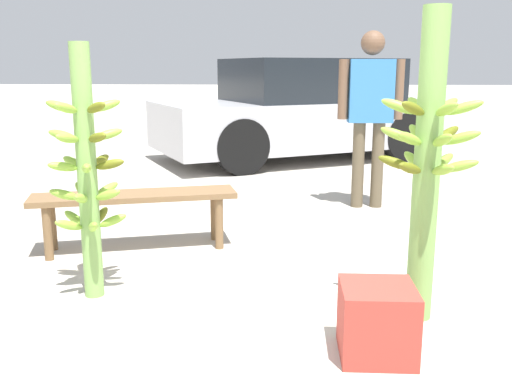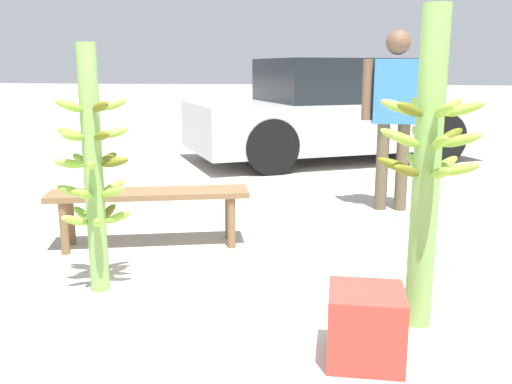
{
  "view_description": "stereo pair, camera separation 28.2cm",
  "coord_description": "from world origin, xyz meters",
  "px_view_note": "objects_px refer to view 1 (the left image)",
  "views": [
    {
      "loc": [
        0.16,
        -2.5,
        1.3
      ],
      "look_at": [
        -0.0,
        0.53,
        0.63
      ],
      "focal_mm": 40.0,
      "sensor_mm": 36.0,
      "label": 1
    },
    {
      "loc": [
        0.44,
        -2.47,
        1.3
      ],
      "look_at": [
        -0.0,
        0.53,
        0.63
      ],
      "focal_mm": 40.0,
      "sensor_mm": 36.0,
      "label": 2
    }
  ],
  "objects_px": {
    "banana_stalk_left": "(87,171)",
    "banana_stalk_center": "(427,162)",
    "vendor_person": "(370,104)",
    "parked_car": "(303,111)",
    "market_bench": "(135,202)",
    "produce_crate": "(377,321)"
  },
  "relations": [
    {
      "from": "vendor_person",
      "to": "market_bench",
      "type": "relative_size",
      "value": 1.1
    },
    {
      "from": "vendor_person",
      "to": "market_bench",
      "type": "height_order",
      "value": "vendor_person"
    },
    {
      "from": "banana_stalk_center",
      "to": "vendor_person",
      "type": "bearing_deg",
      "value": 88.63
    },
    {
      "from": "banana_stalk_left",
      "to": "banana_stalk_center",
      "type": "distance_m",
      "value": 1.82
    },
    {
      "from": "vendor_person",
      "to": "parked_car",
      "type": "distance_m",
      "value": 2.94
    },
    {
      "from": "banana_stalk_center",
      "to": "produce_crate",
      "type": "xyz_separation_m",
      "value": [
        -0.28,
        -0.43,
        -0.66
      ]
    },
    {
      "from": "banana_stalk_center",
      "to": "parked_car",
      "type": "relative_size",
      "value": 0.36
    },
    {
      "from": "banana_stalk_center",
      "to": "vendor_person",
      "type": "height_order",
      "value": "vendor_person"
    },
    {
      "from": "produce_crate",
      "to": "banana_stalk_center",
      "type": "bearing_deg",
      "value": 56.29
    },
    {
      "from": "banana_stalk_left",
      "to": "market_bench",
      "type": "distance_m",
      "value": 0.94
    },
    {
      "from": "banana_stalk_left",
      "to": "market_bench",
      "type": "relative_size",
      "value": 0.97
    },
    {
      "from": "banana_stalk_center",
      "to": "produce_crate",
      "type": "distance_m",
      "value": 0.84
    },
    {
      "from": "banana_stalk_center",
      "to": "parked_car",
      "type": "bearing_deg",
      "value": 95.09
    },
    {
      "from": "produce_crate",
      "to": "parked_car",
      "type": "bearing_deg",
      "value": 91.88
    },
    {
      "from": "parked_car",
      "to": "market_bench",
      "type": "bearing_deg",
      "value": 135.68
    },
    {
      "from": "parked_car",
      "to": "produce_crate",
      "type": "bearing_deg",
      "value": 154.63
    },
    {
      "from": "market_bench",
      "to": "produce_crate",
      "type": "xyz_separation_m",
      "value": [
        1.5,
        -1.48,
        -0.18
      ]
    },
    {
      "from": "banana_stalk_left",
      "to": "parked_car",
      "type": "bearing_deg",
      "value": 75.42
    },
    {
      "from": "banana_stalk_left",
      "to": "vendor_person",
      "type": "distance_m",
      "value": 2.92
    },
    {
      "from": "parked_car",
      "to": "vendor_person",
      "type": "bearing_deg",
      "value": 163.22
    },
    {
      "from": "vendor_person",
      "to": "market_bench",
      "type": "xyz_separation_m",
      "value": [
        -1.84,
        -1.38,
        -0.62
      ]
    },
    {
      "from": "vendor_person",
      "to": "produce_crate",
      "type": "xyz_separation_m",
      "value": [
        -0.34,
        -2.86,
        -0.8
      ]
    }
  ]
}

